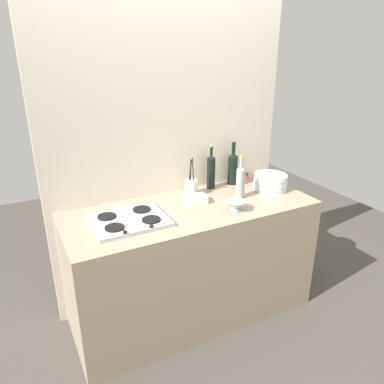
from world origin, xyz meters
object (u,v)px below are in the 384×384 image
(wine_bottle_mid_right, at_px, (233,168))
(mixing_bowl, at_px, (235,205))
(butter_dish, at_px, (195,199))
(wine_bottle_mid_left, at_px, (211,171))
(plate_stack, at_px, (270,182))
(condiment_jar_front, at_px, (244,178))
(utensil_crock, at_px, (191,187))
(stovetop_hob, at_px, (129,220))
(wine_bottle_leftmost, at_px, (241,181))

(wine_bottle_mid_right, height_order, mixing_bowl, wine_bottle_mid_right)
(mixing_bowl, relative_size, butter_dish, 0.89)
(wine_bottle_mid_left, bearing_deg, mixing_bowl, -98.65)
(plate_stack, xyz_separation_m, condiment_jar_front, (-0.09, 0.22, -0.02))
(wine_bottle_mid_right, height_order, utensil_crock, wine_bottle_mid_right)
(plate_stack, height_order, butter_dish, plate_stack)
(stovetop_hob, bearing_deg, wine_bottle_mid_left, 20.17)
(butter_dish, bearing_deg, mixing_bowl, -53.36)
(utensil_crock, bearing_deg, mixing_bowl, -70.84)
(utensil_crock, bearing_deg, plate_stack, -17.13)
(wine_bottle_leftmost, relative_size, wine_bottle_mid_left, 0.92)
(wine_bottle_leftmost, relative_size, condiment_jar_front, 3.88)
(wine_bottle_mid_right, bearing_deg, wine_bottle_mid_left, -178.85)
(plate_stack, xyz_separation_m, mixing_bowl, (-0.47, -0.21, -0.02))
(wine_bottle_mid_right, relative_size, utensil_crock, 1.16)
(utensil_crock, distance_m, condiment_jar_front, 0.52)
(plate_stack, xyz_separation_m, wine_bottle_mid_left, (-0.40, 0.25, 0.08))
(wine_bottle_mid_right, bearing_deg, stovetop_hob, -163.61)
(wine_bottle_mid_right, bearing_deg, mixing_bowl, -121.07)
(butter_dish, bearing_deg, stovetop_hob, -171.96)
(plate_stack, distance_m, butter_dish, 0.65)
(wine_bottle_mid_left, relative_size, condiment_jar_front, 4.23)
(plate_stack, distance_m, wine_bottle_mid_left, 0.48)
(butter_dish, bearing_deg, condiment_jar_front, 18.47)
(plate_stack, height_order, condiment_jar_front, plate_stack)
(mixing_bowl, xyz_separation_m, butter_dish, (-0.18, 0.24, -0.01))
(butter_dish, bearing_deg, wine_bottle_mid_right, 25.19)
(wine_bottle_leftmost, distance_m, wine_bottle_mid_left, 0.29)
(plate_stack, xyz_separation_m, wine_bottle_leftmost, (-0.30, -0.03, 0.07))
(plate_stack, height_order, wine_bottle_mid_left, wine_bottle_mid_left)
(wine_bottle_leftmost, xyz_separation_m, butter_dish, (-0.35, 0.06, -0.10))
(plate_stack, relative_size, wine_bottle_mid_right, 0.76)
(stovetop_hob, bearing_deg, condiment_jar_front, 13.51)
(butter_dish, distance_m, condiment_jar_front, 0.59)
(plate_stack, relative_size, condiment_jar_front, 3.15)
(wine_bottle_leftmost, height_order, utensil_crock, wine_bottle_leftmost)
(stovetop_hob, bearing_deg, utensil_crock, 21.38)
(stovetop_hob, relative_size, wine_bottle_mid_right, 1.37)
(butter_dish, relative_size, condiment_jar_front, 1.92)
(utensil_crock, bearing_deg, butter_dish, -106.62)
(plate_stack, xyz_separation_m, butter_dish, (-0.65, 0.04, -0.03))
(plate_stack, bearing_deg, mixing_bowl, -156.19)
(wine_bottle_mid_right, distance_m, condiment_jar_front, 0.14)
(plate_stack, bearing_deg, condiment_jar_front, 112.52)
(wine_bottle_leftmost, height_order, mixing_bowl, wine_bottle_leftmost)
(wine_bottle_mid_right, relative_size, condiment_jar_front, 4.15)
(plate_stack, bearing_deg, wine_bottle_mid_right, 127.23)
(mixing_bowl, height_order, utensil_crock, utensil_crock)
(mixing_bowl, relative_size, utensil_crock, 0.48)
(condiment_jar_front, bearing_deg, utensil_crock, -175.91)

